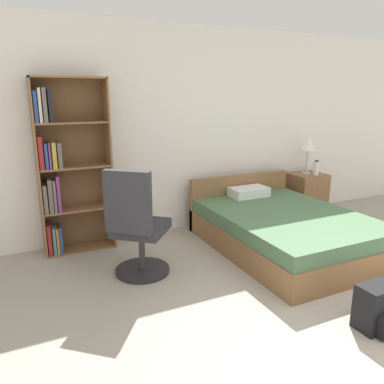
# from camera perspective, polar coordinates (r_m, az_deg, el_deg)

# --- Properties ---
(wall_back) EXTENTS (9.00, 0.06, 2.60)m
(wall_back) POSITION_cam_1_polar(r_m,az_deg,el_deg) (5.06, 2.49, 9.44)
(wall_back) COLOR white
(wall_back) RESTS_ON ground_plane
(bookshelf) EXTENTS (0.79, 0.30, 1.94)m
(bookshelf) POSITION_cam_1_polar(r_m,az_deg,el_deg) (4.37, -18.83, 3.38)
(bookshelf) COLOR brown
(bookshelf) RESTS_ON ground_plane
(bed) EXTENTS (1.51, 2.07, 0.70)m
(bed) POSITION_cam_1_polar(r_m,az_deg,el_deg) (4.55, 13.54, -5.38)
(bed) COLOR brown
(bed) RESTS_ON ground_plane
(office_chair) EXTENTS (0.71, 0.72, 1.11)m
(office_chair) POSITION_cam_1_polar(r_m,az_deg,el_deg) (3.66, -8.38, -5.64)
(office_chair) COLOR #232326
(office_chair) RESTS_ON ground_plane
(nightstand) EXTENTS (0.49, 0.46, 0.62)m
(nightstand) POSITION_cam_1_polar(r_m,az_deg,el_deg) (5.87, 17.03, -0.29)
(nightstand) COLOR brown
(nightstand) RESTS_ON ground_plane
(table_lamp) EXTENTS (0.23, 0.23, 0.54)m
(table_lamp) POSITION_cam_1_polar(r_m,az_deg,el_deg) (5.72, 17.29, 6.87)
(table_lamp) COLOR #B2B2B7
(table_lamp) RESTS_ON nightstand
(water_bottle) EXTENTS (0.08, 0.08, 0.22)m
(water_bottle) POSITION_cam_1_polar(r_m,az_deg,el_deg) (5.73, 18.40, 3.49)
(water_bottle) COLOR silver
(water_bottle) RESTS_ON nightstand
(backpack_black) EXTENTS (0.36, 0.27, 0.36)m
(backpack_black) POSITION_cam_1_polar(r_m,az_deg,el_deg) (3.33, 26.76, -15.48)
(backpack_black) COLOR black
(backpack_black) RESTS_ON ground_plane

